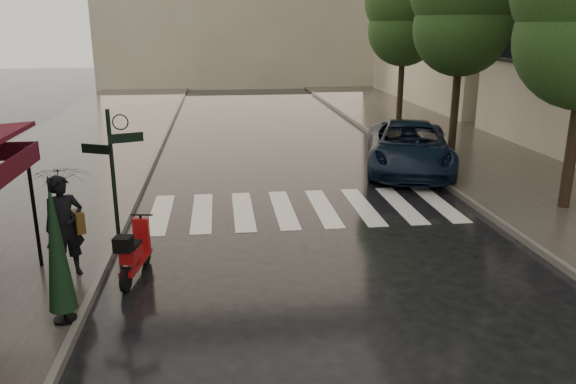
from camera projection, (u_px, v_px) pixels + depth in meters
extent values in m
plane|color=black|center=(170.00, 337.00, 8.61)|extent=(120.00, 120.00, 0.00)
cube|color=#38332D|center=(65.00, 162.00, 19.48)|extent=(6.00, 60.00, 0.12)
cube|color=#38332D|center=(470.00, 151.00, 21.21)|extent=(5.50, 60.00, 0.12)
cube|color=#595651|center=(155.00, 159.00, 19.83)|extent=(0.12, 60.00, 0.16)
cube|color=#595651|center=(398.00, 152.00, 20.87)|extent=(0.12, 60.00, 0.16)
cube|color=silver|center=(160.00, 214.00, 14.23)|extent=(0.50, 3.20, 0.01)
cube|color=silver|center=(202.00, 212.00, 14.35)|extent=(0.50, 3.20, 0.01)
cube|color=silver|center=(243.00, 211.00, 14.48)|extent=(0.50, 3.20, 0.01)
cube|color=silver|center=(284.00, 209.00, 14.60)|extent=(0.50, 3.20, 0.01)
cube|color=silver|center=(323.00, 208.00, 14.72)|extent=(0.50, 3.20, 0.01)
cube|color=silver|center=(362.00, 206.00, 14.85)|extent=(0.50, 3.20, 0.01)
cube|color=silver|center=(401.00, 205.00, 14.97)|extent=(0.50, 3.20, 0.01)
cube|color=silver|center=(438.00, 203.00, 15.09)|extent=(0.50, 3.20, 0.01)
cylinder|color=black|center=(34.00, 208.00, 10.54)|extent=(0.07, 0.07, 2.35)
cylinder|color=black|center=(114.00, 189.00, 10.88)|extent=(0.08, 0.08, 3.10)
cube|color=black|center=(126.00, 138.00, 10.63)|extent=(0.62, 0.26, 0.18)
cube|color=black|center=(95.00, 149.00, 10.62)|extent=(0.56, 0.29, 0.18)
cylinder|color=black|center=(575.00, 125.00, 13.85)|extent=(0.28, 0.28, 4.26)
cylinder|color=black|center=(456.00, 89.00, 20.47)|extent=(0.28, 0.28, 4.48)
sphere|color=#1C3613|center=(461.00, 28.00, 19.85)|extent=(3.40, 3.40, 3.40)
cylinder|color=black|center=(401.00, 75.00, 27.17)|extent=(0.28, 0.28, 4.37)
sphere|color=#1C3613|center=(404.00, 30.00, 26.57)|extent=(3.40, 3.40, 3.40)
sphere|color=#1C3613|center=(405.00, 0.00, 26.19)|extent=(3.80, 3.80, 3.80)
imported|color=black|center=(65.00, 227.00, 10.22)|extent=(0.83, 0.74, 1.91)
imported|color=black|center=(57.00, 167.00, 9.90)|extent=(1.55, 1.56, 1.04)
cube|color=#4C3514|center=(78.00, 222.00, 10.35)|extent=(0.31, 0.39, 0.41)
cylinder|color=black|center=(126.00, 280.00, 10.03)|extent=(0.17, 0.47, 0.46)
cylinder|color=black|center=(145.00, 254.00, 11.17)|extent=(0.17, 0.47, 0.46)
cube|color=maroon|center=(136.00, 262.00, 10.60)|extent=(0.47, 1.26, 0.09)
cube|color=maroon|center=(131.00, 253.00, 10.30)|extent=(0.37, 0.56, 0.27)
cube|color=maroon|center=(142.00, 236.00, 10.91)|extent=(0.32, 0.16, 0.71)
cylinder|color=black|center=(142.00, 215.00, 10.89)|extent=(0.44, 0.11, 0.03)
cube|color=black|center=(123.00, 244.00, 9.87)|extent=(0.35, 0.33, 0.27)
imported|color=black|center=(409.00, 147.00, 18.34)|extent=(4.02, 6.17, 1.58)
cylinder|color=black|center=(66.00, 319.00, 8.85)|extent=(0.35, 0.35, 0.05)
cylinder|color=black|center=(57.00, 253.00, 8.53)|extent=(0.04, 0.04, 2.21)
cone|color=black|center=(56.00, 246.00, 8.49)|extent=(0.43, 0.43, 2.10)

